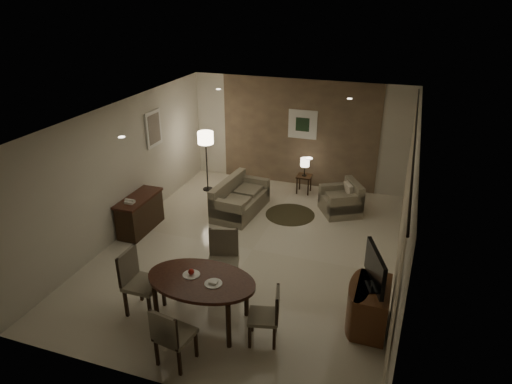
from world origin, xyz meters
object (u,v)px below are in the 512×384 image
at_px(chair_right, 263,316).
at_px(armchair, 341,198).
at_px(console_desk, 140,214).
at_px(sofa, 240,197).
at_px(side_table, 304,184).
at_px(chair_far, 222,264).
at_px(chair_left, 143,283).
at_px(chair_near, 175,334).
at_px(tv_cabinet, 372,307).
at_px(dining_table, 202,301).
at_px(floor_lamp, 207,161).

height_order(chair_right, armchair, chair_right).
xyz_separation_m(console_desk, sofa, (1.69, 1.45, -0.00)).
bearing_deg(side_table, console_desk, -133.19).
relative_size(chair_far, chair_left, 1.01).
bearing_deg(armchair, chair_near, -44.44).
distance_m(tv_cabinet, sofa, 4.36).
relative_size(tv_cabinet, sofa, 0.57).
bearing_deg(side_table, chair_far, -94.46).
bearing_deg(tv_cabinet, dining_table, -163.19).
bearing_deg(sofa, side_table, -31.30).
bearing_deg(dining_table, tv_cabinet, 16.81).
relative_size(chair_far, chair_right, 1.22).
distance_m(chair_near, side_table, 6.07).
distance_m(side_table, floor_lamp, 2.47).
xyz_separation_m(chair_far, armchair, (1.38, 3.55, -0.16)).
distance_m(dining_table, floor_lamp, 5.02).
bearing_deg(floor_lamp, chair_left, -77.41).
xyz_separation_m(console_desk, side_table, (2.80, 2.98, -0.15)).
bearing_deg(chair_far, dining_table, -105.03).
xyz_separation_m(console_desk, armchair, (3.84, 2.14, -0.01)).
relative_size(sofa, side_table, 3.52).
height_order(chair_near, floor_lamp, floor_lamp).
distance_m(chair_near, sofa, 4.60).
bearing_deg(side_table, tv_cabinet, -64.96).
bearing_deg(dining_table, floor_lamp, 113.61).
bearing_deg(console_desk, dining_table, -42.11).
relative_size(chair_far, sofa, 0.67).
relative_size(tv_cabinet, chair_near, 0.96).
distance_m(console_desk, chair_near, 3.95).
relative_size(console_desk, floor_lamp, 0.79).
relative_size(dining_table, side_table, 3.70).
xyz_separation_m(chair_right, sofa, (-1.76, 3.77, -0.06)).
distance_m(dining_table, armchair, 4.58).
height_order(console_desk, tv_cabinet, console_desk).
xyz_separation_m(console_desk, chair_near, (2.47, -3.08, 0.09)).
distance_m(chair_far, sofa, 2.96).
xyz_separation_m(console_desk, floor_lamp, (0.46, 2.36, 0.38)).
bearing_deg(chair_right, side_table, 173.49).
relative_size(chair_right, sofa, 0.55).
height_order(console_desk, chair_far, chair_far).
height_order(chair_far, side_table, chair_far).
distance_m(console_desk, chair_left, 2.74).
relative_size(dining_table, floor_lamp, 1.10).
bearing_deg(chair_left, chair_far, -47.19).
bearing_deg(floor_lamp, side_table, 14.89).
distance_m(console_desk, chair_far, 2.83).
bearing_deg(console_desk, chair_far, -29.78).
height_order(dining_table, floor_lamp, floor_lamp).
xyz_separation_m(tv_cabinet, side_table, (-2.09, 4.48, -0.12)).
xyz_separation_m(dining_table, chair_far, (-0.01, 0.83, 0.14)).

